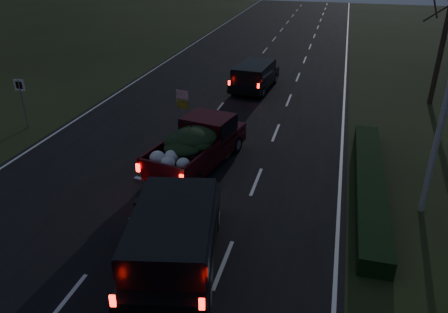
% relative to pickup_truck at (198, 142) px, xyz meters
% --- Properties ---
extents(ground, '(120.00, 120.00, 0.00)m').
position_rel_pickup_truck_xyz_m(ground, '(-0.99, -3.29, -1.05)').
color(ground, black).
rests_on(ground, ground).
extents(road_asphalt, '(14.00, 120.00, 0.02)m').
position_rel_pickup_truck_xyz_m(road_asphalt, '(-0.99, -3.29, -1.04)').
color(road_asphalt, black).
rests_on(road_asphalt, ground).
extents(hedge_row, '(1.00, 10.00, 0.60)m').
position_rel_pickup_truck_xyz_m(hedge_row, '(6.81, -0.29, -0.75)').
color(hedge_row, black).
rests_on(hedge_row, ground).
extents(route_sign, '(0.55, 0.08, 2.50)m').
position_rel_pickup_truck_xyz_m(route_sign, '(-9.49, 1.71, 0.61)').
color(route_sign, gray).
rests_on(route_sign, ground).
extents(pickup_truck, '(3.03, 5.63, 2.80)m').
position_rel_pickup_truck_xyz_m(pickup_truck, '(0.00, 0.00, 0.00)').
color(pickup_truck, '#37070D').
rests_on(pickup_truck, ground).
extents(lead_suv, '(2.39, 4.87, 1.35)m').
position_rel_pickup_truck_xyz_m(lead_suv, '(0.24, 10.70, -0.03)').
color(lead_suv, black).
rests_on(lead_suv, ground).
extents(rear_suv, '(3.31, 5.72, 1.54)m').
position_rel_pickup_truck_xyz_m(rear_suv, '(1.32, -6.21, 0.12)').
color(rear_suv, black).
rests_on(rear_suv, ground).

